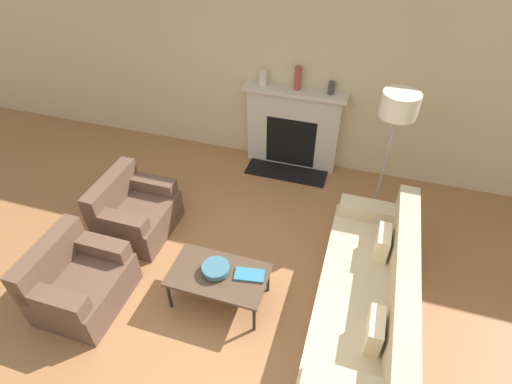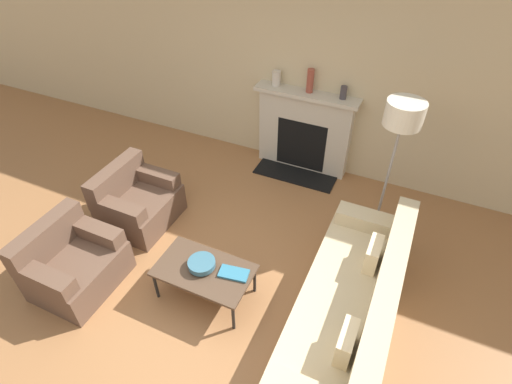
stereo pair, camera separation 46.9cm
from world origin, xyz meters
TOP-DOWN VIEW (x-y plane):
  - ground_plane at (0.00, 0.00)m, footprint 18.00×18.00m
  - wall_back at (0.00, 2.92)m, footprint 18.00×0.06m
  - fireplace at (0.15, 2.78)m, footprint 1.42×0.59m
  - couch at (1.45, 0.41)m, footprint 0.82×2.26m
  - armchair_near at (-1.31, -0.24)m, footprint 0.75×0.87m
  - armchair_far at (-1.31, 0.83)m, footprint 0.75×0.87m
  - coffee_table at (0.02, 0.19)m, footprint 0.97×0.56m
  - bowl at (-0.01, 0.21)m, footprint 0.28×0.28m
  - book at (0.32, 0.26)m, footprint 0.31×0.20m
  - floor_lamp at (1.42, 1.93)m, footprint 0.39×0.39m
  - mantel_vase_left at (-0.30, 2.79)m, footprint 0.11×0.11m
  - mantel_vase_center_left at (0.17, 2.79)m, footprint 0.09×0.09m
  - mantel_vase_center_right at (0.62, 2.79)m, footprint 0.08×0.08m

SIDE VIEW (x-z plane):
  - ground_plane at x=0.00m, z-range 0.00..0.00m
  - armchair_near at x=-1.31m, z-range -0.09..0.66m
  - armchair_far at x=-1.31m, z-range -0.09..0.66m
  - couch at x=1.45m, z-range -0.11..0.76m
  - coffee_table at x=0.02m, z-range 0.17..0.56m
  - book at x=0.32m, z-range 0.40..0.42m
  - bowl at x=-0.01m, z-range 0.41..0.49m
  - fireplace at x=0.15m, z-range -0.01..1.17m
  - mantel_vase_center_right at x=0.62m, z-range 1.19..1.35m
  - mantel_vase_left at x=-0.30m, z-range 1.19..1.39m
  - mantel_vase_center_left at x=0.17m, z-range 1.19..1.50m
  - floor_lamp at x=1.42m, z-range 0.55..2.26m
  - wall_back at x=0.00m, z-range 0.00..2.90m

